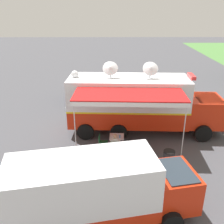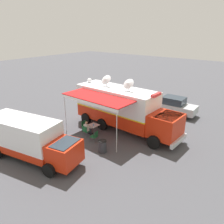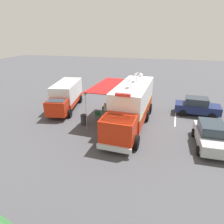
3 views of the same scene
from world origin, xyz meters
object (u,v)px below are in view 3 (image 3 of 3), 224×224
at_px(folding_table, 112,109).
at_px(folding_chair_spare_by_truck, 98,114).
at_px(car_far_corner, 197,106).
at_px(car_behind_truck, 211,135).
at_px(command_truck, 131,104).
at_px(folding_chair_at_table, 104,110).
at_px(trash_bin, 84,120).
at_px(folding_chair_beside_table, 113,108).
at_px(seated_responder, 106,109).
at_px(water_bottle, 110,108).
at_px(support_truck, 66,96).

bearing_deg(folding_table, folding_chair_spare_by_truck, 46.51).
bearing_deg(car_far_corner, car_behind_truck, 91.74).
relative_size(folding_table, car_behind_truck, 0.20).
height_order(command_truck, folding_chair_at_table, command_truck).
relative_size(folding_table, folding_chair_spare_by_truck, 0.96).
bearing_deg(car_far_corner, trash_bin, 27.18).
bearing_deg(command_truck, folding_chair_beside_table, -45.77).
bearing_deg(folding_chair_beside_table, trash_bin, 62.98).
height_order(command_truck, folding_chair_beside_table, command_truck).
bearing_deg(trash_bin, seated_responder, -115.52).
bearing_deg(seated_responder, command_truck, 150.03).
height_order(folding_chair_beside_table, car_far_corner, car_far_corner).
xyz_separation_m(water_bottle, folding_chair_spare_by_truck, (0.88, 0.94, -0.32)).
height_order(folding_table, car_behind_truck, car_behind_truck).
bearing_deg(car_far_corner, command_truck, 34.28).
xyz_separation_m(folding_table, support_truck, (5.31, -0.82, 0.71)).
xyz_separation_m(water_bottle, support_truck, (5.14, -0.99, 0.55)).
distance_m(folding_chair_at_table, support_truck, 4.65).
bearing_deg(car_far_corner, support_truck, 7.41).
bearing_deg(folding_chair_spare_by_truck, folding_chair_beside_table, -114.90).
bearing_deg(trash_bin, support_truck, -44.28).
bearing_deg(seated_responder, folding_chair_beside_table, -121.94).
bearing_deg(folding_chair_spare_by_truck, water_bottle, -133.16).
relative_size(seated_responder, car_behind_truck, 0.30).
xyz_separation_m(water_bottle, trash_bin, (1.70, 2.37, -0.38)).
xyz_separation_m(car_behind_truck, car_far_corner, (0.19, -6.09, 0.00)).
bearing_deg(folding_chair_at_table, folding_table, 172.45).
bearing_deg(car_behind_truck, command_truck, -18.62).
bearing_deg(support_truck, car_far_corner, -172.59).
bearing_deg(support_truck, folding_table, 171.22).
distance_m(folding_table, water_bottle, 0.29).
distance_m(car_behind_truck, car_far_corner, 6.10).
xyz_separation_m(folding_table, folding_chair_spare_by_truck, (1.05, 1.11, -0.16)).
height_order(folding_chair_spare_by_truck, car_far_corner, car_far_corner).
height_order(command_truck, support_truck, command_truck).
relative_size(folding_chair_spare_by_truck, car_behind_truck, 0.21).
xyz_separation_m(folding_chair_spare_by_truck, car_behind_truck, (-9.28, 2.43, 0.37)).
bearing_deg(folding_chair_beside_table, folding_chair_spare_by_truck, 65.10).
bearing_deg(support_truck, car_behind_truck, 162.16).
bearing_deg(car_behind_truck, water_bottle, -21.85).
bearing_deg(water_bottle, car_far_corner, -161.66).
bearing_deg(trash_bin, folding_chair_beside_table, -117.02).
relative_size(folding_chair_at_table, trash_bin, 0.96).
xyz_separation_m(trash_bin, support_truck, (3.44, -3.36, 0.93)).
height_order(water_bottle, seated_responder, seated_responder).
relative_size(command_truck, trash_bin, 10.54).
xyz_separation_m(folding_chair_spare_by_truck, trash_bin, (0.82, 1.43, -0.06)).
distance_m(folding_chair_beside_table, seated_responder, 0.90).
bearing_deg(trash_bin, water_bottle, -125.66).
xyz_separation_m(folding_chair_spare_by_truck, car_far_corner, (-9.10, -3.66, 0.37)).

